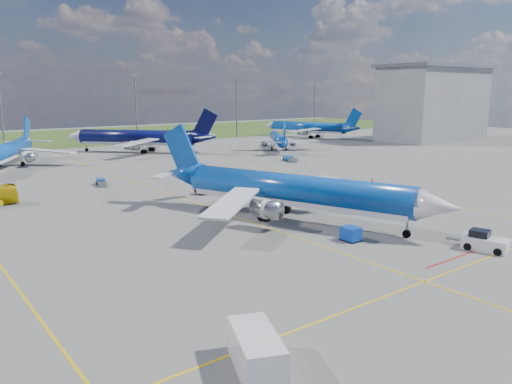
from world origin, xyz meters
TOP-DOWN VIEW (x-y plane):
  - ground at (0.00, 0.00)m, footprint 400.00×400.00m
  - grass_strip at (0.00, 150.00)m, footprint 400.00×80.00m
  - taxiway_lines at (0.17, 27.70)m, footprint 60.25×160.00m
  - floodlight_masts at (10.00, 110.00)m, footprint 202.20×0.50m
  - terminal_building at (120.00, 60.00)m, footprint 42.00×22.00m
  - warning_post at (26.00, 8.00)m, footprint 0.50×0.50m
  - bg_jet_nnw at (-15.63, 78.20)m, footprint 46.73×50.79m
  - bg_jet_n at (20.18, 88.00)m, footprint 57.70×58.09m
  - bg_jet_ne at (57.22, 70.12)m, footprint 40.07×42.38m
  - bg_jet_ene at (90.93, 93.31)m, footprint 43.48×50.07m
  - main_airliner at (5.16, 3.83)m, footprint 48.06×54.54m
  - pushback_tug at (13.22, -18.32)m, footprint 3.47×6.55m
  - uld_container at (4.20, -7.17)m, footprint 1.64×2.04m
  - service_van at (-21.15, -22.47)m, footprint 4.48×6.17m
  - service_car_b at (5.72, 26.16)m, footprint 5.40×2.93m
  - service_car_c at (8.75, 30.34)m, footprint 2.55×4.91m
  - baggage_tug_w at (24.61, 19.82)m, footprint 3.09×4.75m
  - baggage_tug_c at (-6.34, 44.40)m, footprint 2.41×5.07m
  - baggage_tug_e at (42.60, 47.93)m, footprint 2.93×5.68m

SIDE VIEW (x-z plane):
  - ground at x=0.00m, z-range 0.00..0.00m
  - bg_jet_nnw at x=-15.63m, z-range -5.36..5.36m
  - bg_jet_n at x=20.18m, z-range -6.09..6.09m
  - bg_jet_ne at x=57.22m, z-range -4.42..4.42m
  - bg_jet_ene at x=90.93m, z-range -5.54..5.54m
  - main_airliner at x=5.16m, z-range -5.95..5.95m
  - grass_strip at x=0.00m, z-range 0.00..0.01m
  - taxiway_lines at x=0.17m, z-range 0.00..0.02m
  - baggage_tug_w at x=24.61m, z-range -0.03..1.01m
  - baggage_tug_c at x=-6.34m, z-range -0.04..1.07m
  - baggage_tug_e at x=42.60m, z-range -0.04..1.19m
  - service_car_c at x=8.75m, z-range 0.00..1.36m
  - service_car_b at x=5.72m, z-range 0.00..1.44m
  - uld_container at x=4.20m, z-range 0.00..1.62m
  - pushback_tug at x=13.22m, z-range -0.21..1.97m
  - service_van at x=-21.15m, z-range 0.00..2.49m
  - warning_post at x=26.00m, z-range 0.00..3.00m
  - floodlight_masts at x=10.00m, z-range 1.21..23.91m
  - terminal_building at x=120.00m, z-range 0.07..26.07m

